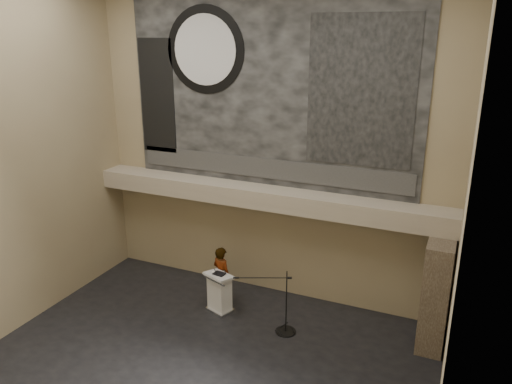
% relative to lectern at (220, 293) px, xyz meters
% --- Properties ---
extents(floor, '(10.00, 10.00, 0.00)m').
position_rel_lectern_xyz_m(floor, '(0.67, -2.32, -0.55)').
color(floor, black).
rests_on(floor, ground).
extents(wall_back, '(10.00, 0.02, 8.50)m').
position_rel_lectern_xyz_m(wall_back, '(0.67, 1.68, 3.70)').
color(wall_back, '#8A7757').
rests_on(wall_back, floor).
extents(wall_front, '(10.00, 0.02, 8.50)m').
position_rel_lectern_xyz_m(wall_front, '(0.67, -6.32, 3.70)').
color(wall_front, '#8A7757').
rests_on(wall_front, floor).
extents(wall_left, '(0.02, 8.00, 8.50)m').
position_rel_lectern_xyz_m(wall_left, '(-4.33, -2.32, 3.70)').
color(wall_left, '#8A7757').
rests_on(wall_left, floor).
extents(wall_right, '(0.02, 8.00, 8.50)m').
position_rel_lectern_xyz_m(wall_right, '(5.67, -2.32, 3.70)').
color(wall_right, '#8A7757').
rests_on(wall_right, floor).
extents(soffit, '(10.00, 0.80, 0.50)m').
position_rel_lectern_xyz_m(soffit, '(0.67, 1.28, 2.40)').
color(soffit, gray).
rests_on(soffit, wall_back).
extents(sprinkler_left, '(0.04, 0.04, 0.06)m').
position_rel_lectern_xyz_m(sprinkler_left, '(-0.93, 1.23, 2.12)').
color(sprinkler_left, '#B2893D').
rests_on(sprinkler_left, soffit).
extents(sprinkler_right, '(0.04, 0.04, 0.06)m').
position_rel_lectern_xyz_m(sprinkler_right, '(2.57, 1.23, 2.12)').
color(sprinkler_right, '#B2893D').
rests_on(sprinkler_right, soffit).
extents(banner, '(8.00, 0.05, 5.00)m').
position_rel_lectern_xyz_m(banner, '(0.67, 1.65, 5.15)').
color(banner, black).
rests_on(banner, wall_back).
extents(banner_text_strip, '(7.76, 0.02, 0.55)m').
position_rel_lectern_xyz_m(banner_text_strip, '(0.67, 1.61, 3.10)').
color(banner_text_strip, '#2F2F2F').
rests_on(banner_text_strip, banner).
extents(banner_clock_rim, '(2.30, 0.02, 2.30)m').
position_rel_lectern_xyz_m(banner_clock_rim, '(-1.13, 1.61, 6.15)').
color(banner_clock_rim, black).
rests_on(banner_clock_rim, banner).
extents(banner_clock_face, '(1.84, 0.02, 1.84)m').
position_rel_lectern_xyz_m(banner_clock_face, '(-1.13, 1.59, 6.15)').
color(banner_clock_face, silver).
rests_on(banner_clock_face, banner).
extents(banner_building_print, '(2.60, 0.02, 3.60)m').
position_rel_lectern_xyz_m(banner_building_print, '(3.07, 1.61, 5.25)').
color(banner_building_print, black).
rests_on(banner_building_print, banner).
extents(banner_brick_print, '(1.10, 0.02, 3.20)m').
position_rel_lectern_xyz_m(banner_brick_print, '(-2.73, 1.61, 4.85)').
color(banner_brick_print, black).
rests_on(banner_brick_print, banner).
extents(stone_pier, '(0.60, 1.40, 2.70)m').
position_rel_lectern_xyz_m(stone_pier, '(5.32, 0.83, 0.80)').
color(stone_pier, '#423528').
rests_on(stone_pier, floor).
extents(lectern, '(0.86, 0.73, 1.14)m').
position_rel_lectern_xyz_m(lectern, '(0.00, 0.00, 0.00)').
color(lectern, silver).
rests_on(lectern, floor).
extents(binder, '(0.32, 0.27, 0.04)m').
position_rel_lectern_xyz_m(binder, '(0.01, -0.01, 0.56)').
color(binder, black).
rests_on(binder, lectern).
extents(papers, '(0.22, 0.30, 0.00)m').
position_rel_lectern_xyz_m(papers, '(-0.13, -0.05, 0.55)').
color(papers, white).
rests_on(papers, lectern).
extents(speaker_person, '(0.71, 0.58, 1.67)m').
position_rel_lectern_xyz_m(speaker_person, '(-0.13, 0.40, 0.28)').
color(speaker_person, white).
rests_on(speaker_person, floor).
extents(mic_stand, '(1.46, 0.79, 1.69)m').
position_rel_lectern_xyz_m(mic_stand, '(1.92, -0.22, -0.29)').
color(mic_stand, black).
rests_on(mic_stand, floor).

